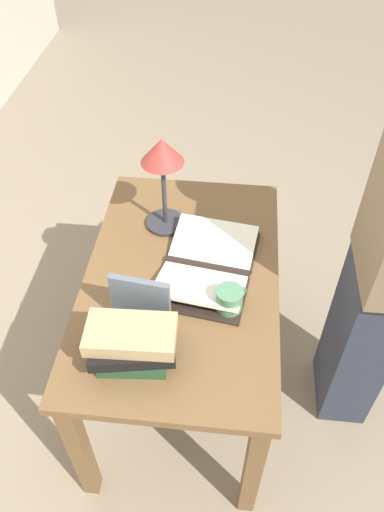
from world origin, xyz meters
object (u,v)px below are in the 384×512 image
at_px(book_stack_tall, 132,343).
at_px(coffee_mug, 230,300).
at_px(open_book, 207,265).
at_px(book_standing_upright, 141,301).
at_px(reading_lamp, 163,163).

distance_m(book_stack_tall, coffee_mug, 0.37).
height_order(open_book, book_standing_upright, book_standing_upright).
bearing_deg(coffee_mug, book_standing_upright, 105.86).
height_order(book_stack_tall, book_standing_upright, book_standing_upright).
bearing_deg(open_book, reading_lamp, 47.71).
height_order(open_book, book_stack_tall, book_stack_tall).
relative_size(open_book, reading_lamp, 1.27).
distance_m(book_stack_tall, reading_lamp, 0.68).
xyz_separation_m(book_stack_tall, reading_lamp, (0.64, -0.01, 0.22)).
bearing_deg(open_book, book_stack_tall, 162.37).
distance_m(book_stack_tall, book_standing_upright, 0.15).
distance_m(book_standing_upright, coffee_mug, 0.31).
relative_size(book_stack_tall, coffee_mug, 2.72).
height_order(reading_lamp, coffee_mug, reading_lamp).
bearing_deg(coffee_mug, reading_lamp, 34.34).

